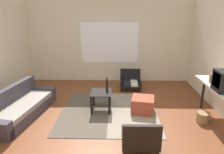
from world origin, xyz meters
The scene contains 12 objects.
ground_plane centered at (0.00, 0.00, 0.00)m, with size 7.80×7.80×0.00m, color brown.
far_wall_with_window centered at (0.00, 3.06, 1.35)m, with size 5.60×0.13×2.70m.
area_rug centered at (0.06, 0.68, 0.01)m, with size 2.22×2.23×0.01m.
couch centered at (-1.93, 0.43, 0.21)m, with size 1.02×2.05×0.65m.
coffee_table centered at (-0.12, 0.75, 0.36)m, with size 0.48×0.56×0.46m.
armchair_by_window centered at (0.66, 2.25, 0.24)m, with size 0.63×0.58×0.56m.
armchair_striped_foreground centered at (0.64, -0.80, 0.27)m, with size 0.61×0.56×0.61m.
ottoman_orange centered at (0.85, 0.67, 0.18)m, with size 0.50×0.50×0.36m, color #993D28.
console_shelf centered at (2.32, 0.17, 0.73)m, with size 0.45×1.69×0.81m.
clay_vase centered at (2.32, 0.47, 0.92)m, with size 0.24×0.24×0.29m.
glass_bottle centered at (0.01, 0.90, 0.59)m, with size 0.06×0.06×0.31m.
wicker_basket centered at (2.07, 0.22, 0.11)m, with size 0.26×0.26×0.22m, color olive.
Camera 1 is at (0.23, -3.76, 2.26)m, focal length 33.50 mm.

